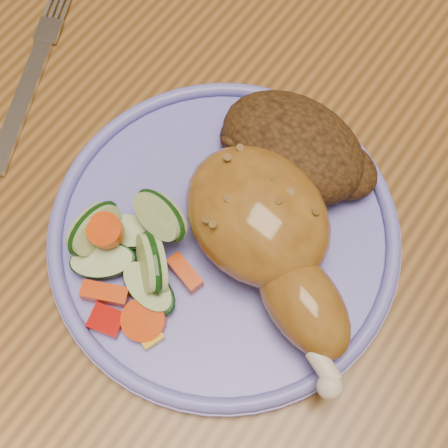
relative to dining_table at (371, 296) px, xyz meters
The scene contains 8 objects.
ground 0.67m from the dining_table, ahead, with size 4.00×4.00×0.00m, color #55371D.
dining_table is the anchor object (origin of this frame).
plate 0.15m from the dining_table, 152.74° to the right, with size 0.24×0.24×0.01m, color #6B68CD.
plate_rim 0.16m from the dining_table, 152.74° to the right, with size 0.24×0.24×0.01m, color #6B68CD.
chicken_leg 0.15m from the dining_table, 147.53° to the right, with size 0.17×0.13×0.06m.
rice_pilaf 0.15m from the dining_table, 169.80° to the left, with size 0.12×0.08×0.05m.
vegetable_pile 0.21m from the dining_table, 142.95° to the right, with size 0.09×0.10×0.05m.
fork 0.32m from the dining_table, behind, with size 0.09×0.16×0.00m.
Camera 1 is at (-0.02, -0.18, 1.16)m, focal length 50.00 mm.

